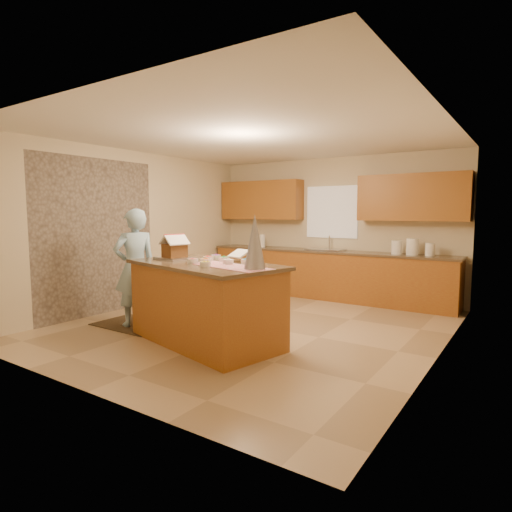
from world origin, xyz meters
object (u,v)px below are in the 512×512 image
Objects in this scene: island_base at (205,305)px; gingerbread_house at (175,249)px; boy at (135,267)px; tinsel_tree at (255,242)px.

gingerbread_house is at bearing -174.81° from island_base.
island_base is 1.18× the size of boy.
tinsel_tree reaches higher than island_base.
island_base is 1.20m from tinsel_tree.
tinsel_tree is (0.85, -0.15, 0.84)m from island_base.
tinsel_tree is at bearing -9.19° from gingerbread_house.
island_base is at bearing 170.18° from tinsel_tree.
boy reaches higher than gingerbread_house.
island_base is 3.27× the size of tinsel_tree.
boy is 0.82m from gingerbread_house.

